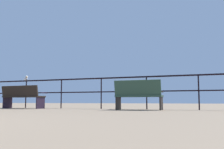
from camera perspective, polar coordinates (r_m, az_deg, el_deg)
The scene contains 4 objects.
pier_railing at distance 9.59m, azimuth -7.03°, elevation -2.70°, with size 18.44×0.05×1.12m.
bench_near_left at distance 10.09m, azimuth -19.51°, elevation -4.50°, with size 1.68×0.73×0.84m.
bench_near_right at distance 7.96m, azimuth 5.93°, elevation -4.41°, with size 1.46×0.72×0.92m.
seagull_on_rail at distance 11.01m, azimuth -18.73°, elevation -0.81°, with size 0.34×0.29×0.19m.
Camera 1 is at (4.48, -1.06, 0.27)m, focal length 40.78 mm.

